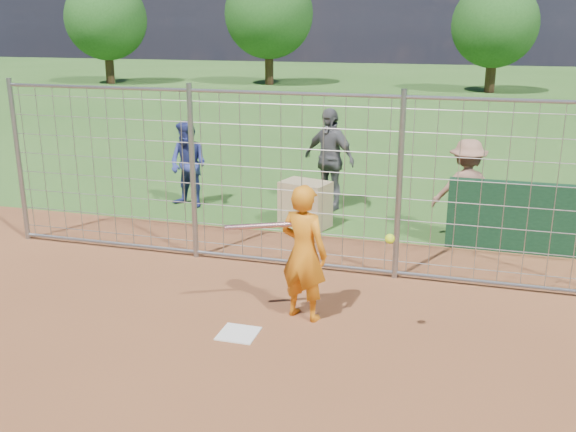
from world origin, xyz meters
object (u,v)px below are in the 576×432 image
(batter, at_px, (304,253))
(bystander_b, at_px, (329,159))
(bystander_a, at_px, (188,165))
(bystander_c, at_px, (466,190))
(equipment_bin, at_px, (305,204))

(batter, bearing_deg, bystander_b, -64.43)
(batter, height_order, bystander_a, batter)
(bystander_c, bearing_deg, equipment_bin, -12.12)
(bystander_b, distance_m, bystander_c, 2.76)
(batter, bearing_deg, equipment_bin, -59.26)
(bystander_a, height_order, bystander_c, bystander_c)
(batter, xyz_separation_m, bystander_c, (1.76, 3.59, -0.00))
(bystander_b, bearing_deg, bystander_c, 1.18)
(bystander_b, height_order, bystander_c, bystander_b)
(bystander_a, relative_size, equipment_bin, 2.05)
(batter, relative_size, bystander_b, 0.86)
(bystander_b, xyz_separation_m, equipment_bin, (-0.13, -1.24, -0.56))
(bystander_c, relative_size, equipment_bin, 2.06)
(batter, bearing_deg, bystander_a, -34.29)
(bystander_c, bearing_deg, bystander_b, -38.59)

